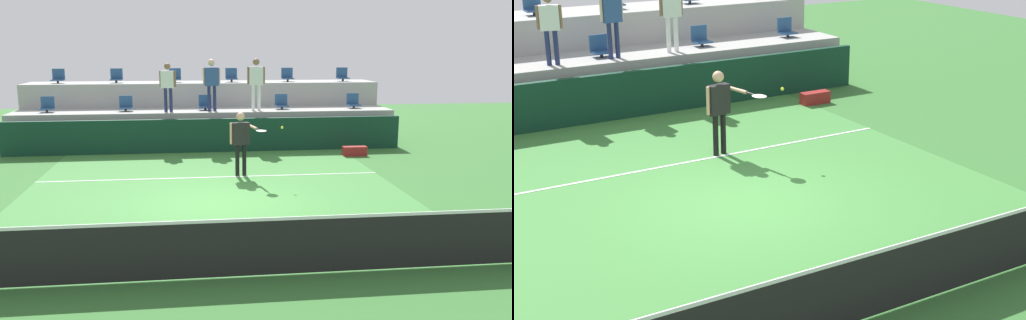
% 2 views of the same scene
% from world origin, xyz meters
% --- Properties ---
extents(ground_plane, '(40.00, 40.00, 0.00)m').
position_xyz_m(ground_plane, '(0.00, 0.00, 0.00)').
color(ground_plane, '#336B2D').
extents(court_inner_paint, '(9.00, 10.00, 0.01)m').
position_xyz_m(court_inner_paint, '(0.00, 1.00, 0.00)').
color(court_inner_paint, '#3D7F38').
rests_on(court_inner_paint, ground_plane).
extents(court_service_line, '(9.00, 0.06, 0.00)m').
position_xyz_m(court_service_line, '(0.00, 2.40, 0.01)').
color(court_service_line, white).
rests_on(court_service_line, ground_plane).
extents(tennis_net, '(10.48, 0.08, 1.07)m').
position_xyz_m(tennis_net, '(0.00, -4.00, 0.50)').
color(tennis_net, black).
rests_on(tennis_net, ground_plane).
extents(sponsor_backboard, '(13.00, 0.16, 1.10)m').
position_xyz_m(sponsor_backboard, '(0.00, 6.00, 0.55)').
color(sponsor_backboard, '#0F3323').
rests_on(sponsor_backboard, ground_plane).
extents(seating_tier_lower, '(13.00, 1.80, 1.25)m').
position_xyz_m(seating_tier_lower, '(0.00, 7.30, 0.62)').
color(seating_tier_lower, '#9E9E99').
rests_on(seating_tier_lower, ground_plane).
extents(seating_tier_upper, '(13.00, 1.80, 2.10)m').
position_xyz_m(seating_tier_upper, '(0.00, 9.10, 1.05)').
color(seating_tier_upper, '#9E9E99').
rests_on(seating_tier_upper, ground_plane).
extents(stadium_chair_lower_center, '(0.44, 0.40, 0.52)m').
position_xyz_m(stadium_chair_lower_center, '(-0.01, 7.23, 1.46)').
color(stadium_chair_lower_center, '#2D2D33').
rests_on(stadium_chair_lower_center, seating_tier_lower).
extents(stadium_chair_lower_right, '(0.44, 0.40, 0.52)m').
position_xyz_m(stadium_chair_lower_right, '(2.68, 7.23, 1.46)').
color(stadium_chair_lower_right, '#2D2D33').
rests_on(stadium_chair_lower_right, seating_tier_lower).
extents(stadium_chair_lower_far_right, '(0.44, 0.40, 0.52)m').
position_xyz_m(stadium_chair_lower_far_right, '(5.28, 7.23, 1.46)').
color(stadium_chair_lower_far_right, '#2D2D33').
rests_on(stadium_chair_lower_far_right, seating_tier_lower).
extents(stadium_chair_upper_mid_left, '(0.44, 0.40, 0.52)m').
position_xyz_m(stadium_chair_upper_mid_left, '(-1.06, 9.03, 2.31)').
color(stadium_chair_upper_mid_left, '#2D2D33').
rests_on(stadium_chair_upper_mid_left, seating_tier_upper).
extents(stadium_chair_upper_mid_right, '(0.44, 0.40, 0.52)m').
position_xyz_m(stadium_chair_upper_mid_right, '(1.05, 9.03, 2.31)').
color(stadium_chair_upper_mid_right, '#2D2D33').
rests_on(stadium_chair_upper_mid_right, seating_tier_upper).
extents(tennis_player, '(0.90, 1.16, 1.71)m').
position_xyz_m(tennis_player, '(0.81, 2.48, 1.05)').
color(tennis_player, black).
rests_on(tennis_player, ground_plane).
extents(spectator_leaning_on_rail, '(0.57, 0.28, 1.63)m').
position_xyz_m(spectator_leaning_on_rail, '(-1.25, 6.85, 2.22)').
color(spectator_leaning_on_rail, navy).
rests_on(spectator_leaning_on_rail, seating_tier_lower).
extents(spectator_in_grey, '(0.61, 0.27, 1.75)m').
position_xyz_m(spectator_in_grey, '(0.21, 6.85, 2.31)').
color(spectator_in_grey, navy).
rests_on(spectator_in_grey, seating_tier_lower).
extents(spectator_in_white, '(0.61, 0.24, 1.77)m').
position_xyz_m(spectator_in_white, '(1.73, 6.85, 2.33)').
color(spectator_in_white, white).
rests_on(spectator_in_white, seating_tier_lower).
extents(tennis_ball, '(0.07, 0.07, 0.07)m').
position_xyz_m(tennis_ball, '(1.77, 1.71, 1.41)').
color(tennis_ball, '#CCE033').
extents(equipment_bag, '(0.76, 0.28, 0.30)m').
position_xyz_m(equipment_bag, '(4.64, 4.80, 0.15)').
color(equipment_bag, maroon).
rests_on(equipment_bag, ground_plane).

